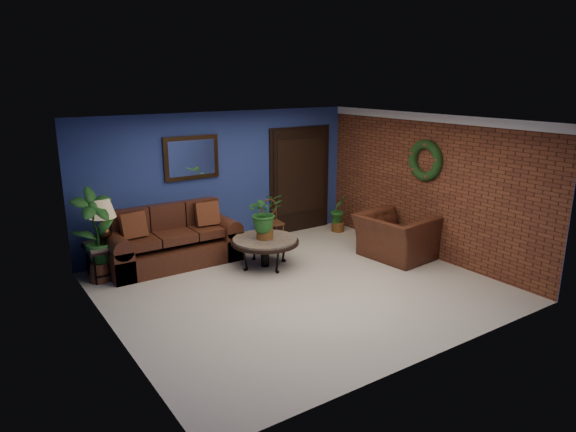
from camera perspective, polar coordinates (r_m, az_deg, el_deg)
floor at (r=7.90m, az=1.24°, el=-7.88°), size 5.50×5.50×0.00m
wall_back at (r=9.60m, az=-7.35°, el=3.99°), size 5.50×0.04×2.50m
wall_left at (r=6.38m, az=-19.37°, el=-2.50°), size 0.04×5.00×2.50m
wall_right_brick at (r=9.32m, az=15.29°, el=3.24°), size 0.04×5.00×2.50m
ceiling at (r=7.29m, az=1.35°, el=10.51°), size 5.50×5.00×0.02m
crown_molding at (r=9.13m, az=15.68°, el=10.47°), size 0.03×5.00×0.14m
wall_mirror at (r=9.23m, az=-10.68°, el=6.38°), size 1.02×0.06×0.77m
closet_door at (r=10.49m, az=1.34°, el=3.96°), size 1.44×0.06×2.18m
wreath at (r=9.22m, az=15.00°, el=5.99°), size 0.16×0.72×0.72m
sofa at (r=8.99m, az=-12.85°, el=-3.12°), size 2.23×0.96×1.00m
coffee_table at (r=8.59m, az=-2.59°, el=-2.88°), size 1.14×1.14×0.49m
end_table at (r=8.63m, az=-19.56°, el=-3.71°), size 0.62×0.62×0.56m
table_lamp at (r=8.47m, az=-19.91°, el=-0.01°), size 0.41×0.41×0.68m
side_chair at (r=9.84m, az=-1.89°, el=-0.26°), size 0.40×0.40×0.84m
armchair at (r=9.18m, az=11.82°, el=-2.27°), size 1.15×1.29×0.78m
coffee_plant at (r=8.45m, az=-2.63°, el=0.26°), size 0.67×0.61×0.78m
floor_plant at (r=10.59m, az=5.60°, el=0.36°), size 0.37×0.31×0.77m
tall_plant at (r=8.39m, az=-20.60°, el=-1.62°), size 0.72×0.56×1.49m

